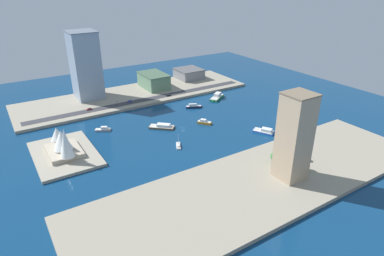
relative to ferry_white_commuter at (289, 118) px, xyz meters
name	(u,v)px	position (x,y,z in m)	size (l,w,h in m)	color
ground_plane	(183,128)	(36.15, 86.76, -2.31)	(440.00, 440.00, 0.00)	navy
quay_west	(263,182)	(-59.93, 86.76, -1.05)	(70.00, 240.00, 2.51)	#9E937F
quay_east	(136,95)	(132.22, 86.76, -1.05)	(70.00, 240.00, 2.51)	#9E937F
peninsula_point	(65,154)	(41.62, 181.33, -1.31)	(61.26, 40.99, 2.00)	#A89E89
road_strip	(145,100)	(109.97, 86.76, 0.28)	(9.48, 228.00, 0.15)	#38383D
ferry_white_commuter	(289,118)	(0.00, 0.00, 0.00)	(26.22, 22.46, 6.10)	silver
water_taxi_orange	(204,122)	(33.89, 66.47, -0.86)	(12.23, 10.62, 3.87)	orange
sailboat_small_white	(178,146)	(9.60, 106.47, -1.52)	(11.32, 7.77, 10.14)	white
ferry_green_doubledeck	(217,97)	(79.73, 19.37, -0.35)	(18.35, 22.63, 5.68)	#2D8C4C
patrol_launch_navy	(194,106)	(70.36, 54.01, -0.77)	(9.39, 15.98, 4.23)	#1E284C
yacht_sleek_gray	(103,129)	(66.54, 144.92, -1.02)	(9.85, 13.19, 3.73)	#999EA3
catamaran_blue	(264,131)	(-7.07, 35.47, -0.84)	(18.23, 14.82, 3.98)	blue
barge_flat_brown	(162,126)	(45.31, 101.32, -0.89)	(19.60, 20.52, 3.74)	brown
apartment_midrise_tan	(294,137)	(-65.30, 70.53, 27.38)	(16.65, 16.80, 54.29)	tan
terminal_long_green	(154,81)	(141.54, 61.03, 8.09)	(37.43, 24.58, 15.71)	slate
tower_tall_glass	(85,65)	(147.60, 131.42, 33.26)	(29.22, 26.08, 66.04)	#8C9EB2
warehouse_low_gray	(189,73)	(151.91, 8.89, 5.91)	(30.14, 29.09, 11.36)	gray
sedan_silver	(182,91)	(112.18, 41.74, 1.10)	(1.99, 4.97, 1.50)	black
suv_black	(169,95)	(107.17, 61.44, 1.11)	(1.99, 4.37, 1.54)	black
hatchback_blue	(130,101)	(111.90, 102.13, 1.14)	(1.91, 4.64, 1.62)	black
pickup_red	(89,109)	(112.32, 142.26, 1.12)	(1.77, 4.99, 1.55)	black
traffic_light_waterfront	(117,103)	(104.10, 117.96, 4.54)	(0.36, 0.36, 6.50)	black
opera_landmark	(63,143)	(40.87, 181.33, 7.83)	(41.25, 21.86, 23.77)	#BCAD93
park_tree_cluster	(288,157)	(-54.93, 61.46, 6.15)	(19.68, 23.97, 9.38)	brown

